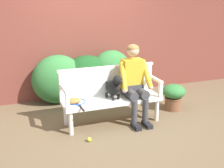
{
  "coord_description": "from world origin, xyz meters",
  "views": [
    {
      "loc": [
        -1.57,
        -4.19,
        2.08
      ],
      "look_at": [
        0.0,
        0.0,
        0.69
      ],
      "focal_mm": 46.17,
      "sensor_mm": 36.0,
      "label": 1
    }
  ],
  "objects_px": {
    "potted_plant": "(173,95)",
    "tennis_racket": "(77,102)",
    "tennis_ball": "(89,139)",
    "dog_on_bench": "(114,87)",
    "garden_bench": "(112,102)",
    "person_seated": "(134,80)",
    "baseball_glove": "(74,101)"
  },
  "relations": [
    {
      "from": "potted_plant",
      "to": "tennis_racket",
      "type": "bearing_deg",
      "value": -175.6
    },
    {
      "from": "tennis_racket",
      "to": "tennis_ball",
      "type": "relative_size",
      "value": 8.5
    },
    {
      "from": "dog_on_bench",
      "to": "tennis_racket",
      "type": "distance_m",
      "value": 0.64
    },
    {
      "from": "garden_bench",
      "to": "tennis_racket",
      "type": "relative_size",
      "value": 2.94
    },
    {
      "from": "person_seated",
      "to": "dog_on_bench",
      "type": "height_order",
      "value": "person_seated"
    },
    {
      "from": "person_seated",
      "to": "dog_on_bench",
      "type": "xyz_separation_m",
      "value": [
        -0.36,
        -0.01,
        -0.06
      ]
    },
    {
      "from": "dog_on_bench",
      "to": "baseball_glove",
      "type": "height_order",
      "value": "dog_on_bench"
    },
    {
      "from": "baseball_glove",
      "to": "potted_plant",
      "type": "relative_size",
      "value": 0.45
    },
    {
      "from": "person_seated",
      "to": "baseball_glove",
      "type": "bearing_deg",
      "value": 179.78
    },
    {
      "from": "baseball_glove",
      "to": "tennis_ball",
      "type": "distance_m",
      "value": 0.67
    },
    {
      "from": "garden_bench",
      "to": "potted_plant",
      "type": "relative_size",
      "value": 3.37
    },
    {
      "from": "person_seated",
      "to": "tennis_ball",
      "type": "bearing_deg",
      "value": -152.26
    },
    {
      "from": "dog_on_bench",
      "to": "baseball_glove",
      "type": "bearing_deg",
      "value": 178.83
    },
    {
      "from": "baseball_glove",
      "to": "potted_plant",
      "type": "bearing_deg",
      "value": 4.52
    },
    {
      "from": "dog_on_bench",
      "to": "tennis_ball",
      "type": "relative_size",
      "value": 6.37
    },
    {
      "from": "person_seated",
      "to": "baseball_glove",
      "type": "xyz_separation_m",
      "value": [
        -1.03,
        0.0,
        -0.23
      ]
    },
    {
      "from": "tennis_racket",
      "to": "baseball_glove",
      "type": "distance_m",
      "value": 0.06
    },
    {
      "from": "tennis_racket",
      "to": "dog_on_bench",
      "type": "bearing_deg",
      "value": -2.48
    },
    {
      "from": "person_seated",
      "to": "garden_bench",
      "type": "bearing_deg",
      "value": 178.3
    },
    {
      "from": "tennis_racket",
      "to": "potted_plant",
      "type": "height_order",
      "value": "potted_plant"
    },
    {
      "from": "dog_on_bench",
      "to": "tennis_ball",
      "type": "bearing_deg",
      "value": -139.78
    },
    {
      "from": "baseball_glove",
      "to": "tennis_ball",
      "type": "relative_size",
      "value": 3.33
    },
    {
      "from": "tennis_racket",
      "to": "baseball_glove",
      "type": "height_order",
      "value": "baseball_glove"
    },
    {
      "from": "garden_bench",
      "to": "tennis_racket",
      "type": "xyz_separation_m",
      "value": [
        -0.59,
        0.01,
        0.07
      ]
    },
    {
      "from": "garden_bench",
      "to": "baseball_glove",
      "type": "height_order",
      "value": "baseball_glove"
    },
    {
      "from": "garden_bench",
      "to": "baseball_glove",
      "type": "xyz_separation_m",
      "value": [
        -0.64,
        -0.01,
        0.1
      ]
    },
    {
      "from": "garden_bench",
      "to": "person_seated",
      "type": "height_order",
      "value": "person_seated"
    },
    {
      "from": "person_seated",
      "to": "potted_plant",
      "type": "height_order",
      "value": "person_seated"
    },
    {
      "from": "garden_bench",
      "to": "dog_on_bench",
      "type": "bearing_deg",
      "value": -43.52
    },
    {
      "from": "tennis_ball",
      "to": "dog_on_bench",
      "type": "bearing_deg",
      "value": 40.22
    },
    {
      "from": "person_seated",
      "to": "potted_plant",
      "type": "distance_m",
      "value": 1.0
    },
    {
      "from": "person_seated",
      "to": "tennis_racket",
      "type": "relative_size",
      "value": 2.33
    }
  ]
}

